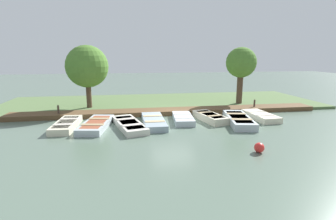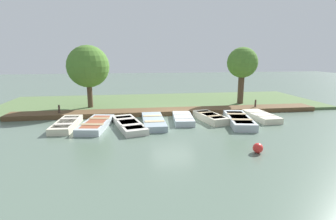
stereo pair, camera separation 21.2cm
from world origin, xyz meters
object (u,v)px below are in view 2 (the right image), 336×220
object	(u,v)px
rowboat_7	(261,116)
buoy	(258,148)
mooring_post_far	(255,105)
park_tree_far_left	(88,67)
rowboat_3	(153,121)
rowboat_6	(239,120)
rowboat_5	(210,117)
rowboat_0	(67,124)
rowboat_1	(96,124)
park_tree_left	(242,64)
mooring_post_near	(59,111)
rowboat_4	(183,118)
rowboat_2	(129,124)

from	to	relation	value
rowboat_7	buoy	world-z (taller)	buoy
mooring_post_far	park_tree_far_left	world-z (taller)	park_tree_far_left
rowboat_3	rowboat_6	size ratio (longest dim) A/B	0.92
rowboat_5	mooring_post_far	bearing A→B (deg)	106.79
rowboat_6	rowboat_7	size ratio (longest dim) A/B	1.35
rowboat_0	rowboat_1	distance (m)	1.57
buoy	rowboat_6	bearing A→B (deg)	166.05
rowboat_7	park_tree_far_left	xyz separation A→B (m)	(-4.29, -10.50, 2.81)
rowboat_6	park_tree_far_left	distance (m)	10.49
rowboat_3	park_tree_left	distance (m)	8.76
rowboat_5	park_tree_left	bearing A→B (deg)	126.21
park_tree_far_left	mooring_post_near	bearing A→B (deg)	-36.71
rowboat_3	rowboat_5	size ratio (longest dim) A/B	1.24
rowboat_4	mooring_post_near	xyz separation A→B (m)	(-2.07, -7.32, 0.23)
rowboat_0	park_tree_far_left	xyz separation A→B (m)	(-4.51, 0.63, 2.81)
rowboat_7	rowboat_0	bearing A→B (deg)	-91.86
rowboat_1	buoy	distance (m)	8.24
rowboat_5	rowboat_6	size ratio (longest dim) A/B	0.74
rowboat_2	mooring_post_far	world-z (taller)	mooring_post_far
rowboat_1	mooring_post_far	distance (m)	10.61
mooring_post_far	park_tree_far_left	size ratio (longest dim) A/B	0.18
mooring_post_near	rowboat_1	bearing A→B (deg)	43.57
rowboat_3	rowboat_6	distance (m)	4.79
rowboat_3	rowboat_4	size ratio (longest dim) A/B	1.27
rowboat_6	buoy	world-z (taller)	rowboat_6
rowboat_1	park_tree_left	bearing A→B (deg)	124.02
rowboat_6	mooring_post_far	bearing A→B (deg)	151.44
rowboat_5	rowboat_7	xyz separation A→B (m)	(0.02, 3.16, -0.04)
rowboat_2	rowboat_3	world-z (taller)	rowboat_3
rowboat_7	rowboat_1	bearing A→B (deg)	-90.41
rowboat_4	rowboat_5	bearing A→B (deg)	91.93
rowboat_1	rowboat_0	bearing A→B (deg)	-88.29
mooring_post_far	park_tree_far_left	xyz separation A→B (m)	(-2.10, -11.20, 2.58)
rowboat_6	rowboat_0	bearing A→B (deg)	-82.40
rowboat_6	park_tree_left	size ratio (longest dim) A/B	0.86
rowboat_6	rowboat_7	world-z (taller)	rowboat_6
rowboat_2	rowboat_3	size ratio (longest dim) A/B	1.08
rowboat_2	buoy	world-z (taller)	buoy
rowboat_2	park_tree_left	world-z (taller)	park_tree_left
rowboat_2	rowboat_5	size ratio (longest dim) A/B	1.34
rowboat_7	mooring_post_far	xyz separation A→B (m)	(-2.19, 0.70, 0.23)
park_tree_left	rowboat_3	bearing A→B (deg)	-57.68
park_tree_left	rowboat_0	bearing A→B (deg)	-69.34
rowboat_0	park_tree_left	bearing A→B (deg)	113.42
rowboat_0	buoy	size ratio (longest dim) A/B	7.88
rowboat_7	park_tree_far_left	size ratio (longest dim) A/B	0.62
rowboat_1	rowboat_4	bearing A→B (deg)	105.99
rowboat_5	mooring_post_far	distance (m)	4.44
park_tree_far_left	rowboat_0	bearing A→B (deg)	-7.92
mooring_post_near	park_tree_far_left	bearing A→B (deg)	143.29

